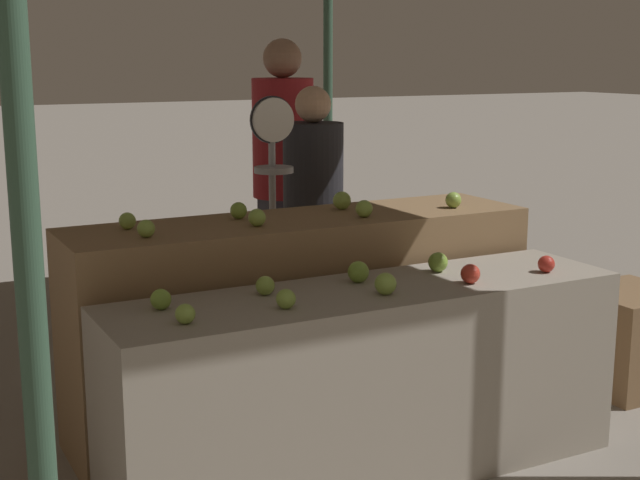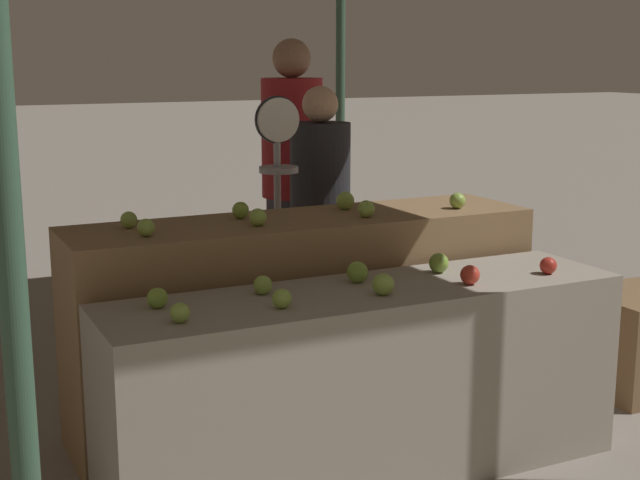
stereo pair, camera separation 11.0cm
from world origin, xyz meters
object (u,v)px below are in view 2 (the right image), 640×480
object	(u,v)px
produce_scale	(278,181)
person_customer_left	(292,164)
person_vendor_at_scale	(320,203)
wooden_crate_side	(635,341)

from	to	relation	value
produce_scale	person_customer_left	distance (m)	1.02
person_vendor_at_scale	produce_scale	bearing A→B (deg)	25.77
produce_scale	person_customer_left	size ratio (longest dim) A/B	0.83
person_vendor_at_scale	person_customer_left	world-z (taller)	person_customer_left
produce_scale	person_vendor_at_scale	size ratio (longest dim) A/B	0.98
produce_scale	person_vendor_at_scale	distance (m)	0.56
produce_scale	wooden_crate_side	distance (m)	2.02
person_vendor_at_scale	wooden_crate_side	distance (m)	1.84
person_customer_left	wooden_crate_side	size ratio (longest dim) A/B	3.50
produce_scale	wooden_crate_side	size ratio (longest dim) A/B	2.92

